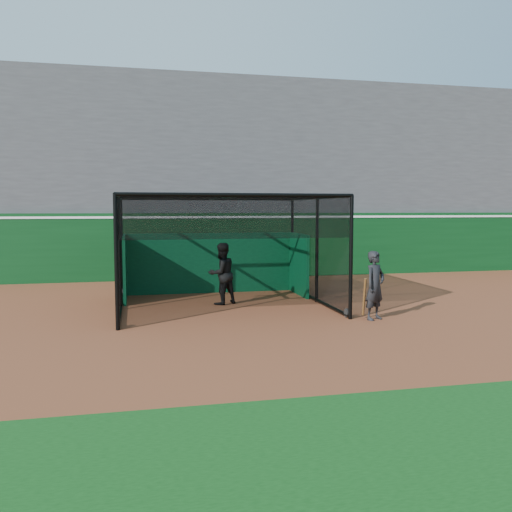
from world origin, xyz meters
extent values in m
plane|color=brown|center=(0.00, 0.00, 0.00)|extent=(120.00, 120.00, 0.00)
cube|color=#0A3A15|center=(0.00, 8.50, 1.25)|extent=(50.00, 0.45, 2.50)
cube|color=white|center=(0.00, 8.50, 2.35)|extent=(50.00, 0.50, 0.08)
cube|color=#4C4C4F|center=(0.00, 12.38, 3.88)|extent=(50.00, 7.85, 7.75)
cube|color=#4C4C4F|center=(0.00, 15.80, 8.35)|extent=(50.00, 0.30, 1.20)
cube|color=#064324|center=(-0.14, 4.86, 0.95)|extent=(5.34, 0.10, 1.90)
cylinder|color=black|center=(-2.87, 0.19, 0.11)|extent=(0.08, 0.22, 0.22)
cylinder|color=black|center=(2.59, 0.19, 0.11)|extent=(0.08, 0.22, 0.22)
cylinder|color=black|center=(-2.87, 4.78, 0.11)|extent=(0.08, 0.22, 0.22)
cylinder|color=black|center=(2.59, 4.78, 0.11)|extent=(0.08, 0.22, 0.22)
imported|color=black|center=(-0.12, 2.71, 0.86)|extent=(1.04, 0.96, 1.72)
imported|color=black|center=(3.14, -0.18, 0.83)|extent=(0.72, 0.64, 1.66)
cylinder|color=#593819|center=(2.89, -0.13, 0.55)|extent=(0.15, 0.36, 0.95)
camera|label=1|loc=(-2.46, -12.12, 2.67)|focal=38.00mm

